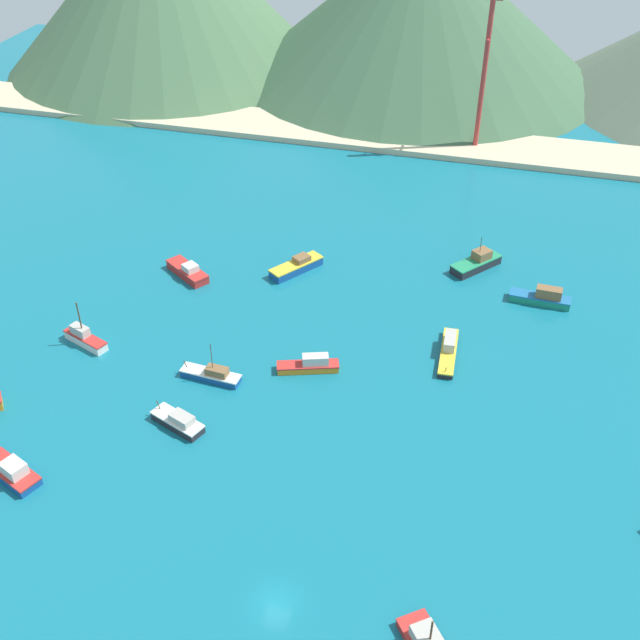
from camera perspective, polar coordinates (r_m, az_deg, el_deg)
The scene contains 14 objects.
ground at distance 99.51m, azimuth 2.05°, elevation -6.06°, with size 260.00×280.00×0.50m.
fishing_boat_0 at distance 126.44m, azimuth 11.40°, elevation 4.14°, with size 7.81×8.70×5.50m.
fishing_boat_1 at distance 112.62m, azimuth -16.84°, elevation -1.26°, with size 7.33×4.30×6.89m.
fishing_boat_2 at distance 103.41m, azimuth -0.73°, elevation -3.29°, with size 8.44×4.49×2.39m.
fishing_boat_3 at distance 107.53m, azimuth 9.39°, elevation -2.13°, with size 2.53×10.35×2.28m.
fishing_boat_4 at distance 96.92m, azimuth -10.30°, elevation -7.30°, with size 7.49×4.82×2.30m.
fishing_boat_8 at distance 123.38m, azimuth -1.71°, elevation 3.95°, with size 7.36×9.02×2.30m.
fishing_boat_9 at distance 120.38m, azimuth 15.94°, elevation 1.60°, with size 9.02×2.68×2.81m.
fishing_boat_11 at distance 102.99m, azimuth -7.90°, elevation -3.98°, with size 8.23×2.64×5.92m.
fishing_boat_12 at distance 96.09m, azimuth -21.59°, elevation -10.25°, with size 8.30×5.65×2.59m.
fishing_boat_13 at distance 123.84m, azimuth -9.63°, elevation 3.55°, with size 8.43×6.93×2.45m.
beach_strip at distance 168.62m, azimuth 8.75°, elevation 12.70°, with size 247.00×14.87×1.20m, color #C6B793.
hill_central at distance 200.61m, azimuth 7.31°, elevation 21.87°, with size 89.78×89.78×35.94m.
radio_tower at distance 161.35m, azimuth 12.01°, elevation 18.08°, with size 3.63×2.90×36.26m.
Camera 1 is at (15.80, -42.03, 66.57)m, focal length 43.78 mm.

